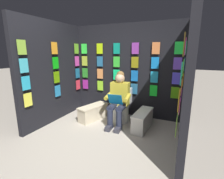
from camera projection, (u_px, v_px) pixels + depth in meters
name	position (u px, v px, depth m)	size (l,w,h in m)	color
ground_plane	(82.00, 156.00, 2.59)	(30.00, 30.00, 0.00)	#B2A899
display_wall_back	(126.00, 71.00, 4.13)	(2.83, 0.14, 2.27)	black
display_wall_left	(188.00, 81.00, 2.64)	(0.14, 1.97, 2.27)	black
display_wall_right	(54.00, 73.00, 3.78)	(0.14, 1.97, 2.27)	black
toilet	(121.00, 107.00, 3.87)	(0.42, 0.57, 0.77)	white
person_reading	(118.00, 99.00, 3.60)	(0.55, 0.70, 1.19)	gold
comic_longbox_near	(143.00, 120.00, 3.48)	(0.30, 0.80, 0.38)	white
comic_longbox_far	(93.00, 112.00, 3.96)	(0.50, 0.83, 0.35)	beige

